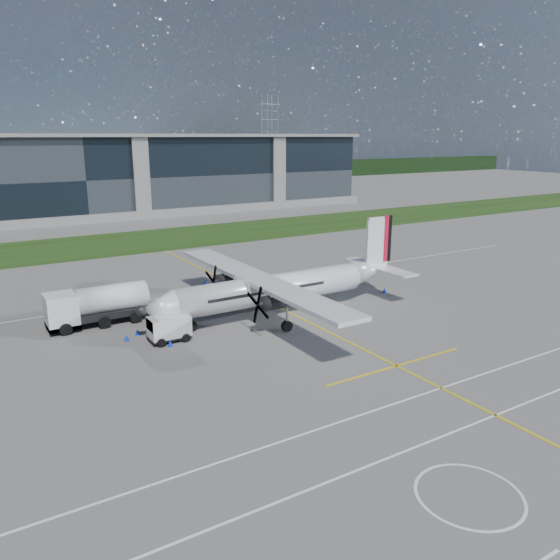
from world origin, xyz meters
name	(u,v)px	position (x,y,z in m)	size (l,w,h in m)	color
ground	(142,252)	(0.00, 40.00, 0.00)	(400.00, 400.00, 0.00)	#63615E
grass_strip	(125,242)	(0.00, 48.00, 0.02)	(400.00, 18.00, 0.04)	#1B360E
terminal_building	(74,177)	(0.00, 80.00, 7.50)	(120.00, 20.00, 15.00)	black
tree_line	(31,180)	(0.00, 140.00, 3.00)	(400.00, 6.00, 6.00)	black
pylon_east	(270,136)	(85.00, 150.00, 15.00)	(9.00, 4.60, 30.00)	gray
yellow_taxiway_centerline	(276,306)	(3.00, 10.00, 0.01)	(0.20, 70.00, 0.01)	yellow
white_lane_line	(459,430)	(0.00, -14.00, 0.01)	(90.00, 0.15, 0.01)	white
turboprop_aircraft	(280,271)	(2.10, 7.72, 3.92)	(25.22, 26.16, 7.85)	white
fuel_tanker_truck	(90,307)	(-12.83, 13.36, 1.63)	(8.67, 2.82, 3.25)	silver
baggage_tug	(169,329)	(-8.55, 6.65, 0.98)	(3.26, 1.96, 1.96)	silver
ground_crew_person	(151,331)	(-9.90, 6.96, 0.94)	(0.77, 0.55, 1.88)	#F25907
safety_cone_stbdwing	(206,282)	(0.56, 20.40, 0.25)	(0.36, 0.36, 0.50)	#0D30EC
safety_cone_tail	(384,290)	(14.56, 8.04, 0.25)	(0.36, 0.36, 0.50)	#0D30EC
safety_cone_nose_stbd	(137,332)	(-10.28, 9.22, 0.25)	(0.36, 0.36, 0.50)	#0D30EC
safety_cone_nose_port	(170,343)	(-8.93, 5.58, 0.25)	(0.36, 0.36, 0.50)	#0D30EC
safety_cone_fwd	(127,338)	(-11.38, 8.41, 0.25)	(0.36, 0.36, 0.50)	#0D30EC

